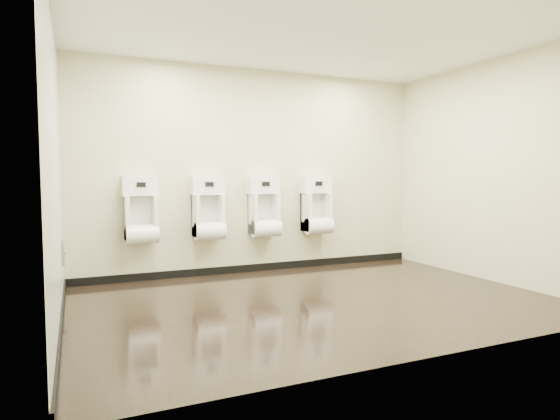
# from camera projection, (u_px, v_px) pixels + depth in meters

# --- Properties ---
(ground) EXTENTS (5.00, 3.50, 0.00)m
(ground) POSITION_uv_depth(u_px,v_px,m) (317.00, 300.00, 5.02)
(ground) COLOR black
(ground) RESTS_ON ground
(ceiling) EXTENTS (5.00, 3.50, 0.00)m
(ceiling) POSITION_uv_depth(u_px,v_px,m) (318.00, 34.00, 4.82)
(ceiling) COLOR white
(back_wall) EXTENTS (5.00, 0.02, 2.80)m
(back_wall) POSITION_uv_depth(u_px,v_px,m) (258.00, 171.00, 6.52)
(back_wall) COLOR beige
(back_wall) RESTS_ON ground
(front_wall) EXTENTS (5.00, 0.02, 2.80)m
(front_wall) POSITION_uv_depth(u_px,v_px,m) (434.00, 166.00, 3.32)
(front_wall) COLOR beige
(front_wall) RESTS_ON ground
(left_wall) EXTENTS (0.02, 3.50, 2.80)m
(left_wall) POSITION_uv_depth(u_px,v_px,m) (54.00, 168.00, 3.92)
(left_wall) COLOR beige
(left_wall) RESTS_ON ground
(right_wall) EXTENTS (0.02, 3.50, 2.80)m
(right_wall) POSITION_uv_depth(u_px,v_px,m) (491.00, 171.00, 5.92)
(right_wall) COLOR beige
(right_wall) RESTS_ON ground
(tile_overlay_left) EXTENTS (0.01, 3.50, 2.80)m
(tile_overlay_left) POSITION_uv_depth(u_px,v_px,m) (55.00, 168.00, 3.92)
(tile_overlay_left) COLOR white
(tile_overlay_left) RESTS_ON ground
(skirting_back) EXTENTS (5.00, 0.02, 0.10)m
(skirting_back) POSITION_uv_depth(u_px,v_px,m) (258.00, 267.00, 6.60)
(skirting_back) COLOR black
(skirting_back) RESTS_ON ground
(skirting_left) EXTENTS (0.02, 3.50, 0.10)m
(skirting_left) POSITION_uv_depth(u_px,v_px,m) (61.00, 325.00, 4.01)
(skirting_left) COLOR black
(skirting_left) RESTS_ON ground
(access_panel) EXTENTS (0.04, 0.25, 0.25)m
(access_panel) POSITION_uv_depth(u_px,v_px,m) (63.00, 253.00, 5.08)
(access_panel) COLOR #9E9EA3
(access_panel) RESTS_ON left_wall
(urinal_0) EXTENTS (0.44, 0.33, 0.82)m
(urinal_0) POSITION_uv_depth(u_px,v_px,m) (141.00, 215.00, 5.78)
(urinal_0) COLOR white
(urinal_0) RESTS_ON back_wall
(urinal_1) EXTENTS (0.44, 0.33, 0.82)m
(urinal_1) POSITION_uv_depth(u_px,v_px,m) (209.00, 213.00, 6.12)
(urinal_1) COLOR white
(urinal_1) RESTS_ON back_wall
(urinal_2) EXTENTS (0.44, 0.33, 0.82)m
(urinal_2) POSITION_uv_depth(u_px,v_px,m) (264.00, 211.00, 6.44)
(urinal_2) COLOR white
(urinal_2) RESTS_ON back_wall
(urinal_3) EXTENTS (0.44, 0.33, 0.82)m
(urinal_3) POSITION_uv_depth(u_px,v_px,m) (317.00, 209.00, 6.77)
(urinal_3) COLOR white
(urinal_3) RESTS_ON back_wall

